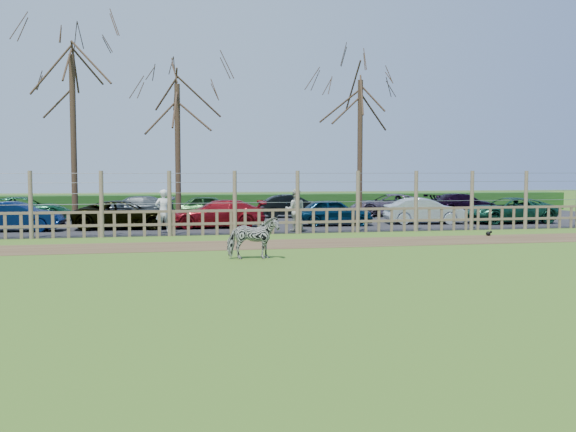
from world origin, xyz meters
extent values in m
plane|color=olive|center=(0.00, 0.00, 0.00)|extent=(120.00, 120.00, 0.00)
cube|color=brown|center=(0.00, 4.50, 0.01)|extent=(34.00, 2.80, 0.01)
cube|color=#232326|center=(0.00, 14.50, 0.02)|extent=(44.00, 13.00, 0.04)
cube|color=#1E4716|center=(0.00, 21.50, 0.55)|extent=(46.00, 2.00, 1.10)
cube|color=brown|center=(0.00, 8.00, 0.45)|extent=(30.00, 0.06, 0.10)
cube|color=brown|center=(0.00, 8.00, 0.95)|extent=(30.00, 0.06, 0.10)
cylinder|color=brown|center=(-7.50, 8.00, 1.25)|extent=(0.16, 0.16, 2.50)
cylinder|color=brown|center=(-5.00, 8.00, 1.25)|extent=(0.16, 0.16, 2.50)
cylinder|color=brown|center=(-2.50, 8.00, 1.25)|extent=(0.16, 0.16, 2.50)
cylinder|color=brown|center=(0.00, 8.00, 1.25)|extent=(0.16, 0.16, 2.50)
cylinder|color=brown|center=(2.50, 8.00, 1.25)|extent=(0.16, 0.16, 2.50)
cylinder|color=brown|center=(5.00, 8.00, 1.25)|extent=(0.16, 0.16, 2.50)
cylinder|color=brown|center=(7.50, 8.00, 1.25)|extent=(0.16, 0.16, 2.50)
cylinder|color=brown|center=(10.00, 8.00, 1.25)|extent=(0.16, 0.16, 2.50)
cylinder|color=brown|center=(12.50, 8.00, 1.25)|extent=(0.16, 0.16, 2.50)
cylinder|color=gray|center=(0.00, 8.00, 1.25)|extent=(30.00, 0.02, 0.02)
cylinder|color=gray|center=(0.00, 8.00, 1.65)|extent=(30.00, 0.02, 0.02)
cylinder|color=gray|center=(0.00, 8.00, 2.05)|extent=(30.00, 0.02, 0.02)
cylinder|color=gray|center=(0.00, 8.00, 2.40)|extent=(30.00, 0.02, 0.02)
cylinder|color=#3D2B1E|center=(-6.50, 12.50, 3.75)|extent=(0.26, 0.26, 7.50)
cylinder|color=#3D2B1E|center=(-2.00, 13.50, 3.25)|extent=(0.26, 0.26, 6.50)
cylinder|color=#3D2B1E|center=(7.00, 14.00, 3.50)|extent=(0.26, 0.26, 7.00)
imported|color=gray|center=(-0.32, 0.97, 0.61)|extent=(1.47, 0.72, 1.22)
imported|color=white|center=(-2.73, 8.88, 0.90)|extent=(0.68, 0.50, 1.72)
imported|color=beige|center=(2.54, 8.57, 0.90)|extent=(0.94, 0.79, 1.72)
sphere|color=black|center=(9.47, 5.62, 0.09)|extent=(0.18, 0.18, 0.18)
sphere|color=black|center=(9.58, 5.62, 0.15)|extent=(0.09, 0.09, 0.09)
imported|color=#061943|center=(-8.59, 10.83, 0.64)|extent=(3.74, 1.60, 1.20)
imported|color=black|center=(-4.31, 11.12, 0.64)|extent=(4.42, 2.23, 1.20)
imported|color=maroon|center=(-0.42, 10.87, 0.64)|extent=(4.21, 1.87, 1.20)
imported|color=#08233C|center=(4.81, 10.97, 0.64)|extent=(3.64, 1.73, 1.20)
imported|color=silver|center=(9.21, 11.07, 0.64)|extent=(3.78, 1.74, 1.20)
imported|color=#144631|center=(13.25, 10.65, 0.64)|extent=(4.34, 2.03, 1.20)
imported|color=#145130|center=(-9.31, 16.22, 0.64)|extent=(4.50, 2.42, 1.20)
imported|color=#4E595C|center=(-4.16, 15.88, 0.64)|extent=(4.19, 1.81, 1.20)
imported|color=#255324|center=(-0.30, 16.28, 0.64)|extent=(3.67, 1.86, 1.20)
imported|color=black|center=(4.05, 16.36, 0.64)|extent=(3.71, 1.49, 1.20)
imported|color=#625365|center=(9.44, 16.36, 0.64)|extent=(4.54, 2.54, 1.20)
imported|color=black|center=(13.76, 16.31, 0.64)|extent=(4.26, 2.02, 1.20)
camera|label=1|loc=(-2.91, -16.82, 2.48)|focal=40.00mm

